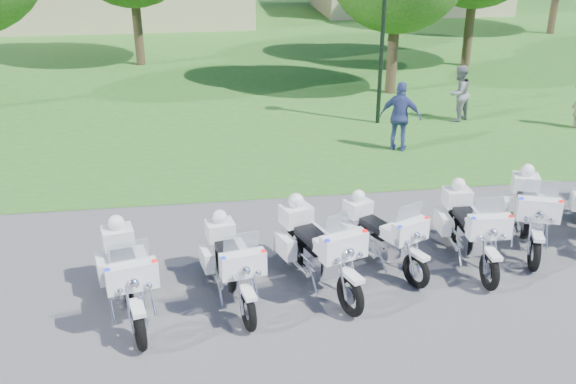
{
  "coord_description": "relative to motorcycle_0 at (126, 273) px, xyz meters",
  "views": [
    {
      "loc": [
        -2.18,
        -9.69,
        5.83
      ],
      "look_at": [
        -0.61,
        1.2,
        0.95
      ],
      "focal_mm": 40.0,
      "sensor_mm": 36.0,
      "label": 1
    }
  ],
  "objects": [
    {
      "name": "ground",
      "position": [
        3.43,
        0.9,
        -0.68
      ],
      "size": [
        100.0,
        100.0,
        0.0
      ],
      "primitive_type": "plane",
      "color": "#4F5054",
      "rests_on": "ground"
    },
    {
      "name": "grass_lawn",
      "position": [
        3.43,
        27.9,
        -0.67
      ],
      "size": [
        100.0,
        48.0,
        0.01
      ],
      "primitive_type": "cube",
      "color": "#2E6A21",
      "rests_on": "ground"
    },
    {
      "name": "motorcycle_0",
      "position": [
        0.0,
        0.0,
        0.0
      ],
      "size": [
        1.14,
        2.38,
        1.62
      ],
      "rotation": [
        0.0,
        0.0,
        3.37
      ],
      "color": "black",
      "rests_on": "ground"
    },
    {
      "name": "motorcycle_1",
      "position": [
        1.63,
        0.18,
        -0.04
      ],
      "size": [
        1.01,
        2.23,
        1.51
      ],
      "rotation": [
        0.0,
        0.0,
        3.34
      ],
      "color": "black",
      "rests_on": "ground"
    },
    {
      "name": "motorcycle_2",
      "position": [
        3.07,
        0.38,
        0.01
      ],
      "size": [
        1.32,
        2.37,
        1.65
      ],
      "rotation": [
        0.0,
        0.0,
        3.48
      ],
      "color": "black",
      "rests_on": "ground"
    },
    {
      "name": "motorcycle_3",
      "position": [
        4.3,
        0.85,
        -0.07
      ],
      "size": [
        1.27,
        2.02,
        1.45
      ],
      "rotation": [
        0.0,
        0.0,
        3.57
      ],
      "color": "black",
      "rests_on": "ground"
    },
    {
      "name": "motorcycle_4",
      "position": [
        5.9,
        0.79,
        -0.02
      ],
      "size": [
        0.8,
        2.34,
        1.57
      ],
      "rotation": [
        0.0,
        0.0,
        3.11
      ],
      "color": "black",
      "rests_on": "ground"
    },
    {
      "name": "motorcycle_5",
      "position": [
        7.23,
        1.22,
        -0.0
      ],
      "size": [
        1.29,
        2.3,
        1.61
      ],
      "rotation": [
        0.0,
        0.0,
        2.8
      ],
      "color": "black",
      "rests_on": "ground"
    },
    {
      "name": "lamp_post",
      "position": [
        6.48,
        8.85,
        2.4
      ],
      "size": [
        0.44,
        0.44,
        4.06
      ],
      "color": "black",
      "rests_on": "ground"
    },
    {
      "name": "bystander_b",
      "position": [
        8.86,
        8.74,
        0.15
      ],
      "size": [
        1.01,
        0.96,
        1.65
      ],
      "primitive_type": "imported",
      "rotation": [
        0.0,
        0.0,
        -2.57
      ],
      "color": "gray",
      "rests_on": "ground"
    },
    {
      "name": "bystander_c",
      "position": [
        6.38,
        6.5,
        0.23
      ],
      "size": [
        1.15,
        0.89,
        1.82
      ],
      "primitive_type": "imported",
      "rotation": [
        0.0,
        0.0,
        2.66
      ],
      "color": "#384587",
      "rests_on": "ground"
    }
  ]
}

